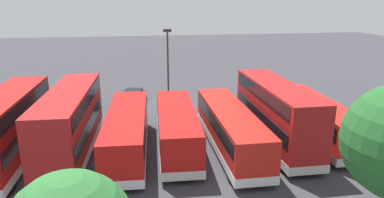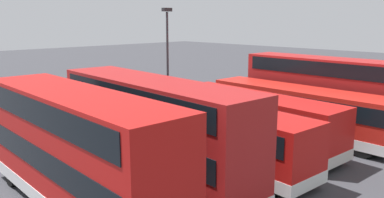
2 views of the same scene
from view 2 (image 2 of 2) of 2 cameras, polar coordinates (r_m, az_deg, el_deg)
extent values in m
plane|color=#38383D|center=(30.52, -7.70, -1.97)|extent=(140.00, 140.00, 0.00)
cube|color=red|center=(31.42, 20.66, 0.85)|extent=(2.99, 10.95, 2.60)
cube|color=silver|center=(31.61, 20.53, -0.97)|extent=(3.03, 10.99, 0.55)
cube|color=black|center=(31.32, 20.74, 1.93)|extent=(3.02, 10.15, 0.90)
cube|color=black|center=(34.15, 12.64, 3.14)|extent=(2.25, 0.15, 1.10)
cylinder|color=black|center=(32.72, 13.38, -0.28)|extent=(0.34, 1.11, 1.10)
cylinder|color=black|center=(34.56, 15.53, 0.24)|extent=(0.34, 1.11, 1.10)
cube|color=#A51919|center=(27.94, 18.54, 1.41)|extent=(2.69, 10.96, 4.20)
cube|color=silver|center=(28.30, 18.30, -2.23)|extent=(2.73, 11.00, 0.55)
cube|color=black|center=(27.97, 18.51, 1.01)|extent=(2.74, 10.16, 0.90)
cube|color=black|center=(27.73, 18.74, 4.46)|extent=(2.74, 10.16, 0.90)
cube|color=black|center=(30.89, 9.54, 2.40)|extent=(2.25, 0.09, 1.10)
cylinder|color=black|center=(29.49, 10.31, -1.43)|extent=(0.31, 1.10, 1.10)
cylinder|color=black|center=(31.29, 12.77, -0.78)|extent=(0.31, 1.10, 1.10)
cylinder|color=black|center=(25.69, 25.05, -4.29)|extent=(0.31, 1.10, 1.10)
cube|color=red|center=(24.95, 15.39, -1.44)|extent=(2.72, 11.86, 2.60)
cube|color=silver|center=(25.19, 15.27, -3.72)|extent=(2.76, 11.90, 0.55)
cube|color=black|center=(24.82, 15.47, -0.09)|extent=(2.76, 11.06, 0.90)
cube|color=black|center=(28.30, 5.18, 1.68)|extent=(2.25, 0.09, 1.10)
cylinder|color=black|center=(26.90, 5.79, -2.56)|extent=(0.32, 1.10, 1.10)
cylinder|color=black|center=(28.59, 8.76, -1.79)|extent=(0.32, 1.10, 1.10)
cylinder|color=black|center=(22.29, 23.66, -6.49)|extent=(0.32, 1.10, 1.10)
cylinder|color=black|center=(24.31, 25.78, -5.22)|extent=(0.32, 1.10, 1.10)
cube|color=#B71411|center=(22.29, 9.09, -2.70)|extent=(3.14, 10.54, 2.60)
cube|color=silver|center=(22.56, 9.00, -5.22)|extent=(3.18, 10.58, 0.55)
cube|color=black|center=(22.15, 9.14, -1.20)|extent=(3.15, 9.74, 0.90)
cube|color=black|center=(25.75, 0.22, 0.74)|extent=(2.25, 0.19, 1.10)
cylinder|color=black|center=(24.37, 0.42, -3.99)|extent=(0.36, 1.12, 1.10)
cylinder|color=black|center=(25.86, 4.19, -3.11)|extent=(0.36, 1.12, 1.10)
cylinder|color=black|center=(19.57, 15.42, -8.38)|extent=(0.36, 1.12, 1.10)
cylinder|color=black|center=(21.39, 18.83, -6.87)|extent=(0.36, 1.12, 1.10)
cube|color=#B71411|center=(19.67, 3.19, -4.50)|extent=(3.20, 11.27, 2.60)
cube|color=silver|center=(19.97, 3.15, -7.33)|extent=(3.25, 11.31, 0.55)
cube|color=black|center=(19.51, 3.21, -2.81)|extent=(3.22, 10.48, 0.90)
cube|color=black|center=(23.76, -6.18, -0.25)|extent=(2.25, 0.19, 1.10)
cylinder|color=black|center=(22.42, -6.38, -5.46)|extent=(0.36, 1.12, 1.10)
cylinder|color=black|center=(23.70, -1.87, -4.45)|extent=(0.36, 1.12, 1.10)
cylinder|color=black|center=(16.60, 10.47, -11.83)|extent=(0.36, 1.12, 1.10)
cylinder|color=black|center=(18.29, 14.98, -9.79)|extent=(0.36, 1.12, 1.10)
cube|color=#A51919|center=(17.21, -5.79, -4.13)|extent=(3.09, 11.40, 4.20)
cube|color=silver|center=(17.79, -5.67, -9.79)|extent=(3.14, 11.44, 0.55)
cube|color=black|center=(17.27, -5.77, -4.76)|extent=(3.12, 10.61, 0.90)
cube|color=black|center=(16.87, -5.89, 0.79)|extent=(3.12, 10.61, 0.90)
cube|color=black|center=(22.00, -14.41, -1.51)|extent=(2.25, 0.17, 1.10)
cylinder|color=black|center=(20.74, -15.14, -7.22)|extent=(0.35, 1.11, 1.10)
cylinder|color=black|center=(21.75, -9.80, -6.10)|extent=(0.35, 1.11, 1.10)
cylinder|color=black|center=(15.60, 7.24, -13.31)|extent=(0.35, 1.11, 1.10)
cube|color=#B71411|center=(15.06, -16.42, -6.86)|extent=(2.80, 10.96, 4.20)
cube|color=silver|center=(15.72, -16.03, -13.19)|extent=(2.84, 11.00, 0.55)
cube|color=black|center=(15.13, -16.38, -7.58)|extent=(2.84, 10.16, 0.90)
cube|color=black|center=(14.67, -16.75, -1.28)|extent=(2.84, 10.16, 0.90)
cube|color=black|center=(20.01, -23.43, -3.40)|extent=(2.25, 0.11, 1.10)
cylinder|color=black|center=(18.89, -24.78, -9.80)|extent=(0.33, 1.11, 1.10)
cylinder|color=black|center=(19.61, -18.48, -8.53)|extent=(0.33, 1.11, 1.10)
cylinder|color=black|center=(37.21, 25.81, 0.21)|extent=(0.30, 1.00, 1.00)
cube|color=black|center=(29.09, -26.10, -2.67)|extent=(2.24, 4.42, 0.70)
cylinder|color=black|center=(28.11, -23.30, -3.33)|extent=(0.29, 0.66, 0.64)
cylinder|color=black|center=(30.81, -25.88, -2.30)|extent=(0.29, 0.66, 0.64)
cube|color=black|center=(29.32, -13.62, -1.69)|extent=(2.94, 4.65, 0.70)
cube|color=black|center=(29.00, -13.58, -0.57)|extent=(2.30, 2.95, 0.55)
cylinder|color=black|center=(30.68, -15.77, -1.62)|extent=(0.39, 0.68, 0.64)
cylinder|color=black|center=(31.03, -12.88, -1.32)|extent=(0.39, 0.68, 0.64)
cylinder|color=black|center=(27.72, -14.40, -2.94)|extent=(0.39, 0.68, 0.64)
cylinder|color=black|center=(28.11, -11.23, -2.59)|extent=(0.39, 0.68, 0.64)
cylinder|color=#38383D|center=(27.30, -3.56, 4.58)|extent=(0.16, 0.16, 7.55)
cube|color=#262628|center=(27.11, -3.67, 12.85)|extent=(0.70, 0.30, 0.24)
camera|label=1|loc=(17.84, 82.31, 12.15)|focal=32.43mm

